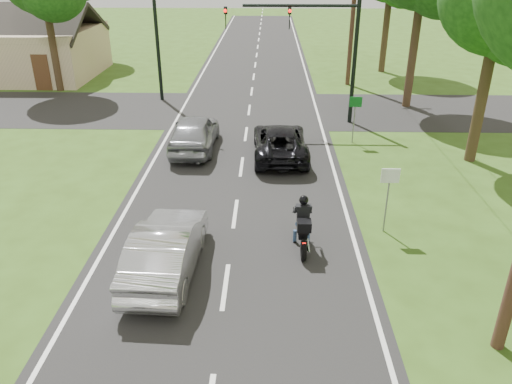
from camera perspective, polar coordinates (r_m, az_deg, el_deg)
ground at (r=13.25m, az=-3.52°, el=-10.74°), size 140.00×140.00×0.00m
road at (r=22.07m, az=-1.39°, el=4.93°), size 8.00×100.00×0.01m
cross_road at (r=27.76m, az=-0.78°, el=9.36°), size 60.00×7.00×0.01m
motorcycle_rider at (r=14.49m, az=5.37°, el=-4.14°), size 0.56×1.97×1.70m
dark_suv at (r=21.06m, az=2.77°, el=5.77°), size 2.33×4.78×1.31m
silver_sedan at (r=13.58m, az=-10.22°, el=-6.37°), size 1.73×4.49×1.46m
silver_suv at (r=21.95m, az=-7.06°, el=6.77°), size 1.90×4.56×1.54m
traffic_signal at (r=24.97m, az=7.00°, el=17.04°), size 6.38×0.44×6.00m
signal_pole_far at (r=29.68m, az=-11.15°, el=15.92°), size 0.20×0.20×6.00m
utility_pole_far at (r=33.11m, az=11.13°, el=20.56°), size 1.60×0.28×10.00m
sign_white at (r=15.39m, az=14.98°, el=0.79°), size 0.55×0.07×2.12m
sign_green at (r=22.79m, az=11.26°, el=9.34°), size 0.55×0.07×2.12m
tree_row_c at (r=21.30m, az=27.09°, el=18.79°), size 4.80×4.65×8.76m
house at (r=39.06m, az=-25.29°, el=14.49°), size 10.20×8.00×4.84m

